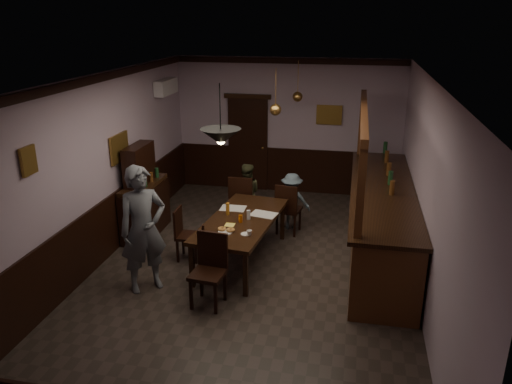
% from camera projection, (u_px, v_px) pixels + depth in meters
% --- Properties ---
extents(room, '(5.01, 8.01, 3.01)m').
position_uv_depth(room, '(250.00, 183.00, 7.39)').
color(room, '#2D2621').
rests_on(room, ground).
extents(dining_table, '(1.24, 2.30, 0.75)m').
position_uv_depth(dining_table, '(241.00, 222.00, 8.05)').
color(dining_table, black).
rests_on(dining_table, ground).
extents(chair_far_left, '(0.46, 0.46, 1.05)m').
position_uv_depth(chair_far_left, '(242.00, 200.00, 9.34)').
color(chair_far_left, black).
rests_on(chair_far_left, ground).
extents(chair_far_right, '(0.48, 0.48, 0.97)m').
position_uv_depth(chair_far_right, '(288.00, 207.00, 9.11)').
color(chair_far_right, black).
rests_on(chair_far_right, ground).
extents(chair_near, '(0.49, 0.49, 1.03)m').
position_uv_depth(chair_near, '(210.00, 266.00, 6.91)').
color(chair_near, black).
rests_on(chair_near, ground).
extents(chair_side, '(0.40, 0.40, 0.89)m').
position_uv_depth(chair_side, '(184.00, 232.00, 8.19)').
color(chair_side, black).
rests_on(chair_side, ground).
extents(person_standing, '(0.82, 0.80, 1.89)m').
position_uv_depth(person_standing, '(143.00, 229.00, 7.14)').
color(person_standing, '#595E66').
rests_on(person_standing, ground).
extents(person_seated_left, '(0.65, 0.54, 1.19)m').
position_uv_depth(person_seated_left, '(246.00, 194.00, 9.59)').
color(person_seated_left, '#424529').
rests_on(person_seated_left, ground).
extents(person_seated_right, '(0.76, 0.52, 1.09)m').
position_uv_depth(person_seated_right, '(292.00, 201.00, 9.35)').
color(person_seated_right, slate).
rests_on(person_seated_right, ground).
extents(newspaper_left, '(0.43, 0.31, 0.01)m').
position_uv_depth(newspaper_left, '(233.00, 208.00, 8.44)').
color(newspaper_left, silver).
rests_on(newspaper_left, dining_table).
extents(newspaper_right, '(0.47, 0.38, 0.01)m').
position_uv_depth(newspaper_right, '(264.00, 214.00, 8.18)').
color(newspaper_right, silver).
rests_on(newspaper_right, dining_table).
extents(napkin, '(0.17, 0.17, 0.00)m').
position_uv_depth(napkin, '(230.00, 225.00, 7.78)').
color(napkin, '#FFE85D').
rests_on(napkin, dining_table).
extents(saucer, '(0.15, 0.15, 0.01)m').
position_uv_depth(saucer, '(246.00, 234.00, 7.45)').
color(saucer, white).
rests_on(saucer, dining_table).
extents(coffee_cup, '(0.09, 0.09, 0.07)m').
position_uv_depth(coffee_cup, '(249.00, 233.00, 7.39)').
color(coffee_cup, white).
rests_on(coffee_cup, saucer).
extents(pastry_plate, '(0.22, 0.22, 0.01)m').
position_uv_depth(pastry_plate, '(225.00, 232.00, 7.51)').
color(pastry_plate, white).
rests_on(pastry_plate, dining_table).
extents(pastry_ring_a, '(0.13, 0.13, 0.04)m').
position_uv_depth(pastry_ring_a, '(222.00, 229.00, 7.56)').
color(pastry_ring_a, '#C68C47').
rests_on(pastry_ring_a, pastry_plate).
extents(pastry_ring_b, '(0.13, 0.13, 0.04)m').
position_uv_depth(pastry_ring_b, '(231.00, 230.00, 7.52)').
color(pastry_ring_b, '#C68C47').
rests_on(pastry_ring_b, pastry_plate).
extents(soda_can, '(0.07, 0.07, 0.12)m').
position_uv_depth(soda_can, '(240.00, 219.00, 7.87)').
color(soda_can, orange).
rests_on(soda_can, dining_table).
extents(beer_glass, '(0.06, 0.06, 0.20)m').
position_uv_depth(beer_glass, '(228.00, 209.00, 8.15)').
color(beer_glass, '#BF721E').
rests_on(beer_glass, dining_table).
extents(water_glass, '(0.06, 0.06, 0.15)m').
position_uv_depth(water_glass, '(249.00, 215.00, 7.98)').
color(water_glass, silver).
rests_on(water_glass, dining_table).
extents(pepper_mill, '(0.04, 0.04, 0.14)m').
position_uv_depth(pepper_mill, '(203.00, 230.00, 7.44)').
color(pepper_mill, black).
rests_on(pepper_mill, dining_table).
extents(sideboard, '(0.46, 1.28, 1.69)m').
position_uv_depth(sideboard, '(144.00, 199.00, 9.06)').
color(sideboard, black).
rests_on(sideboard, ground).
extents(bar_counter, '(1.02, 4.40, 2.47)m').
position_uv_depth(bar_counter, '(381.00, 219.00, 8.32)').
color(bar_counter, '#533116').
rests_on(bar_counter, ground).
extents(door_back, '(0.90, 0.06, 2.10)m').
position_uv_depth(door_back, '(248.00, 145.00, 11.35)').
color(door_back, black).
rests_on(door_back, ground).
extents(ac_unit, '(0.20, 0.85, 0.30)m').
position_uv_depth(ac_unit, '(166.00, 87.00, 10.19)').
color(ac_unit, white).
rests_on(ac_unit, ground).
extents(picture_left_small, '(0.04, 0.28, 0.36)m').
position_uv_depth(picture_left_small, '(28.00, 161.00, 6.15)').
color(picture_left_small, olive).
rests_on(picture_left_small, ground).
extents(picture_left_large, '(0.04, 0.62, 0.48)m').
position_uv_depth(picture_left_large, '(119.00, 148.00, 8.51)').
color(picture_left_large, olive).
rests_on(picture_left_large, ground).
extents(picture_back, '(0.55, 0.04, 0.42)m').
position_uv_depth(picture_back, '(329.00, 115.00, 10.77)').
color(picture_back, olive).
rests_on(picture_back, ground).
extents(pendant_iron, '(0.56, 0.56, 0.83)m').
position_uv_depth(pendant_iron, '(221.00, 137.00, 6.79)').
color(pendant_iron, black).
rests_on(pendant_iron, ground).
extents(pendant_brass_mid, '(0.20, 0.20, 0.81)m').
position_uv_depth(pendant_brass_mid, '(275.00, 110.00, 8.60)').
color(pendant_brass_mid, '#BF8C3F').
rests_on(pendant_brass_mid, ground).
extents(pendant_brass_far, '(0.20, 0.20, 0.81)m').
position_uv_depth(pendant_brass_far, '(298.00, 97.00, 9.95)').
color(pendant_brass_far, '#BF8C3F').
rests_on(pendant_brass_far, ground).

